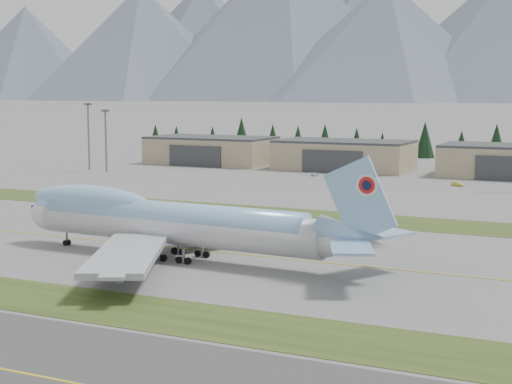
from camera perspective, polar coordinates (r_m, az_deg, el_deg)
The scene contains 11 objects.
ground at distance 146.57m, azimuth -7.13°, elevation -3.93°, with size 7000.00×7000.00×0.00m, color slate.
grass_strip_near at distance 117.08m, azimuth -17.18°, elevation -7.09°, with size 400.00×14.00×0.08m, color #2D3F16.
grass_strip_far at distance 185.54m, azimuth 0.32°, elevation -1.50°, with size 400.00×18.00×0.08m, color #2D3F16.
taxiway_line_main at distance 146.57m, azimuth -7.13°, elevation -3.93°, with size 400.00×0.40×0.02m, color gold.
boeing_747_freighter at distance 134.87m, azimuth -6.11°, elevation -2.19°, with size 72.21×62.47×19.08m.
hangar_left at distance 309.42m, azimuth -3.27°, elevation 3.05°, with size 48.00×26.60×10.80m.
hangar_center at distance 287.37m, azimuth 6.43°, elevation 2.69°, with size 48.00×26.60×10.80m.
floodlight_masts at distance 242.78m, azimuth 8.40°, elevation 4.22°, with size 201.77×9.54×24.23m.
service_vehicle_a at distance 266.01m, azimuth 4.27°, elevation 1.17°, with size 1.35×3.35×1.14m, color silver.
service_vehicle_b at distance 244.47m, azimuth 14.44°, elevation 0.42°, with size 1.38×3.93×1.30m, color gold.
conifer_belt at distance 341.29m, azimuth 13.82°, elevation 3.54°, with size 270.86×13.93×16.61m.
Camera 1 is at (77.15, -121.31, 28.55)m, focal length 55.00 mm.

